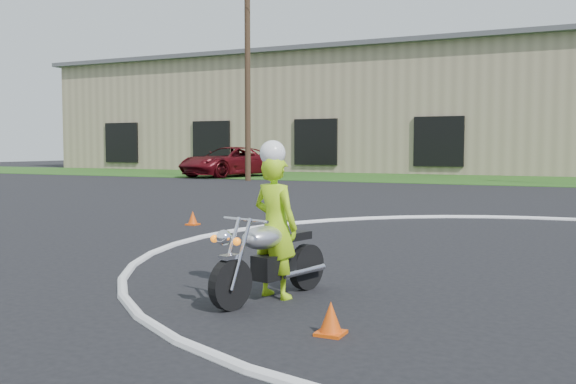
% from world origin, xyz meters
% --- Properties ---
extents(ground, '(120.00, 120.00, 0.00)m').
position_xyz_m(ground, '(0.00, 0.00, 0.00)').
color(ground, black).
rests_on(ground, ground).
extents(primary_motorcycle, '(0.77, 1.74, 0.93)m').
position_xyz_m(primary_motorcycle, '(-2.75, -0.62, 0.45)').
color(primary_motorcycle, black).
rests_on(primary_motorcycle, ground).
extents(rider_primary_grp, '(0.65, 0.51, 1.73)m').
position_xyz_m(rider_primary_grp, '(-2.75, -0.49, 0.83)').
color(rider_primary_grp, '#A7E217').
rests_on(rider_primary_grp, ground).
extents(pickup_grp, '(4.46, 6.59, 1.68)m').
position_xyz_m(pickup_grp, '(-17.98, 24.24, 0.84)').
color(pickup_grp, '#51090F').
rests_on(pickup_grp, ground).
extents(warehouse, '(41.00, 17.00, 8.30)m').
position_xyz_m(warehouse, '(-18.00, 39.99, 4.16)').
color(warehouse, tan).
rests_on(warehouse, ground).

